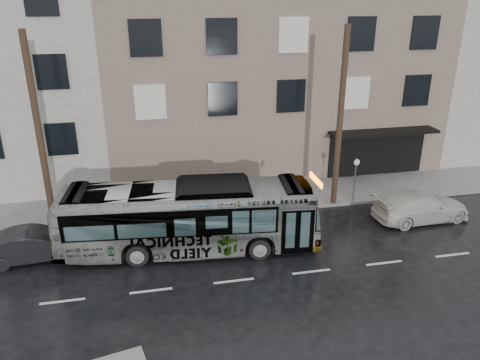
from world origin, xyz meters
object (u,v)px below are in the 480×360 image
at_px(utility_pole_rear, 40,136).
at_px(dark_sedan, 35,245).
at_px(white_sedan, 421,207).
at_px(utility_pole_front, 340,120).
at_px(bus, 189,217).
at_px(sign_post, 355,180).

bearing_deg(utility_pole_rear, dark_sedan, -98.17).
distance_m(utility_pole_rear, white_sedan, 18.15).
relative_size(utility_pole_front, utility_pole_rear, 1.00).
relative_size(utility_pole_rear, white_sedan, 1.87).
height_order(bus, white_sedan, bus).
relative_size(utility_pole_rear, dark_sedan, 2.17).
xyz_separation_m(sign_post, white_sedan, (2.45, -2.45, -0.65)).
height_order(utility_pole_front, utility_pole_rear, same).
bearing_deg(utility_pole_front, bus, -159.28).
distance_m(utility_pole_front, dark_sedan, 15.10).
bearing_deg(dark_sedan, utility_pole_front, -86.42).
relative_size(bus, white_sedan, 2.30).
bearing_deg(bus, utility_pole_front, -63.44).
bearing_deg(bus, utility_pole_rear, 69.64).
bearing_deg(sign_post, utility_pole_front, 180.00).
bearing_deg(sign_post, dark_sedan, -170.87).
xyz_separation_m(sign_post, bus, (-9.02, -2.99, 0.19)).
bearing_deg(white_sedan, utility_pole_front, 52.75).
bearing_deg(white_sedan, dark_sedan, 87.49).
xyz_separation_m(bus, dark_sedan, (-6.44, 0.51, -0.86)).
xyz_separation_m(utility_pole_front, sign_post, (1.10, 0.00, -3.30)).
xyz_separation_m(utility_pole_front, dark_sedan, (-14.36, -2.48, -3.97)).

